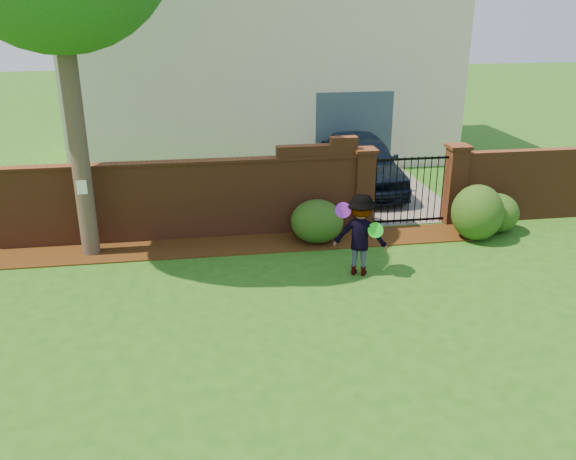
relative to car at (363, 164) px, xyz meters
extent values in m
cube|color=#255816|center=(-3.19, -6.81, -0.78)|extent=(80.00, 80.00, 0.01)
cube|color=#361D09|center=(-4.14, -3.47, -0.76)|extent=(11.10, 1.08, 0.03)
cube|color=brown|center=(-5.34, -2.81, 0.08)|extent=(8.70, 0.25, 1.70)
cube|color=brown|center=(-1.89, -2.81, 1.08)|extent=(1.80, 0.25, 0.30)
cube|color=brown|center=(-1.29, -2.81, 1.31)|extent=(0.60, 0.25, 0.16)
cube|color=brown|center=(-5.34, -2.81, 0.96)|extent=(8.70, 0.31, 0.06)
cube|color=brown|center=(3.41, -2.81, 0.08)|extent=(4.00, 0.25, 1.70)
cube|color=brown|center=(-0.79, -2.81, 0.13)|extent=(0.42, 0.42, 1.80)
cube|color=brown|center=(-0.79, -2.81, 1.07)|extent=(0.50, 0.50, 0.08)
cube|color=brown|center=(1.41, -2.81, 0.13)|extent=(0.42, 0.42, 1.80)
cube|color=brown|center=(1.41, -2.81, 1.07)|extent=(0.50, 0.50, 0.08)
cylinder|color=black|center=(-0.50, -2.81, 0.08)|extent=(0.02, 0.02, 1.60)
cylinder|color=black|center=(-0.34, -2.81, 0.08)|extent=(0.02, 0.02, 1.60)
cylinder|color=black|center=(-0.18, -2.81, 0.08)|extent=(0.02, 0.02, 1.60)
cylinder|color=black|center=(-0.02, -2.81, 0.08)|extent=(0.02, 0.02, 1.60)
cylinder|color=black|center=(0.14, -2.81, 0.08)|extent=(0.02, 0.02, 1.60)
cylinder|color=black|center=(0.31, -2.81, 0.08)|extent=(0.02, 0.02, 1.60)
cylinder|color=black|center=(0.47, -2.81, 0.08)|extent=(0.02, 0.02, 1.60)
cylinder|color=black|center=(0.63, -2.81, 0.08)|extent=(0.02, 0.02, 1.60)
cylinder|color=black|center=(0.79, -2.81, 0.08)|extent=(0.02, 0.02, 1.60)
cylinder|color=black|center=(0.95, -2.81, 0.08)|extent=(0.02, 0.02, 1.60)
cylinder|color=black|center=(1.11, -2.81, 0.08)|extent=(0.02, 0.02, 1.60)
cube|color=black|center=(0.31, -2.81, -0.65)|extent=(1.78, 0.03, 0.05)
cube|color=black|center=(0.31, -2.81, 0.83)|extent=(1.78, 0.03, 0.05)
cube|color=#65635E|center=(0.31, 1.19, -0.77)|extent=(3.20, 8.00, 0.01)
cube|color=#EFE1C8|center=(-2.19, 5.19, 2.23)|extent=(12.00, 6.00, 6.00)
cube|color=#384C5B|center=(0.31, 2.24, 0.43)|extent=(2.40, 0.12, 2.40)
imported|color=black|center=(0.00, 0.00, 0.00)|extent=(1.87, 4.54, 1.54)
cylinder|color=#443229|center=(-6.79, -3.41, 2.73)|extent=(0.36, 0.36, 7.00)
cube|color=white|center=(-6.79, -3.60, 0.73)|extent=(0.20, 0.01, 0.28)
ellipsoid|color=#194314|center=(-2.00, -3.49, -0.30)|extent=(1.15, 1.15, 0.94)
ellipsoid|color=#194314|center=(1.49, -3.89, -0.15)|extent=(1.12, 1.12, 1.24)
ellipsoid|color=#194314|center=(2.16, -3.51, -0.33)|extent=(1.00, 1.00, 0.88)
imported|color=gray|center=(-1.55, -5.26, 0.03)|extent=(1.19, 0.95, 1.60)
cylinder|color=purple|center=(-1.89, -5.25, 0.55)|extent=(0.31, 0.14, 0.30)
cylinder|color=#1CD325|center=(-1.32, -5.49, 0.21)|extent=(0.29, 0.21, 0.30)
camera|label=1|loc=(-4.56, -15.50, 4.19)|focal=37.53mm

